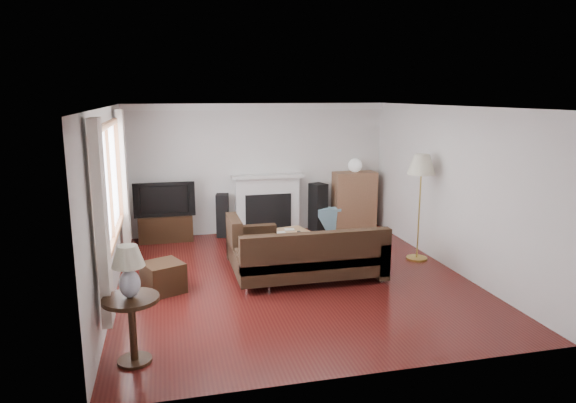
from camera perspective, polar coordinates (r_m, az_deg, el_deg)
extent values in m
cube|color=#4A1310|center=(7.67, 0.53, -8.52)|extent=(5.10, 5.60, 0.04)
cube|color=white|center=(7.20, 0.57, 10.49)|extent=(5.10, 5.60, 0.04)
cube|color=silver|center=(9.99, -3.29, 3.65)|extent=(5.00, 0.04, 2.50)
cube|color=silver|center=(4.79, 8.59, -5.52)|extent=(5.00, 0.04, 2.50)
cube|color=silver|center=(7.16, -19.25, -0.26)|extent=(0.04, 5.50, 2.50)
cube|color=silver|center=(8.29, 17.56, 1.43)|extent=(0.04, 5.50, 2.50)
cube|color=brown|center=(6.91, -19.16, 1.86)|extent=(0.12, 2.74, 1.54)
cube|color=white|center=(5.45, -20.01, -2.35)|extent=(0.10, 0.35, 2.10)
cube|color=white|center=(8.42, -17.80, 2.60)|extent=(0.10, 0.35, 2.10)
cube|color=white|center=(10.02, -2.29, -0.23)|extent=(1.40, 0.26, 1.15)
cube|color=black|center=(9.78, -13.42, -2.85)|extent=(0.97, 0.44, 0.49)
imported|color=black|center=(9.66, -13.58, 0.35)|extent=(1.09, 0.14, 0.63)
cube|color=black|center=(9.84, -7.28, -1.53)|extent=(0.28, 0.31, 0.82)
cube|color=black|center=(10.18, 3.36, -0.64)|extent=(0.35, 0.39, 0.95)
cube|color=brown|center=(10.39, 7.36, 0.12)|extent=(0.84, 0.40, 1.15)
sphere|color=white|center=(10.27, 7.47, 4.01)|extent=(0.27, 0.27, 0.27)
cube|color=black|center=(7.48, 2.50, -6.02)|extent=(2.34, 1.71, 0.75)
cube|color=#A67B4F|center=(8.70, -1.00, -4.67)|extent=(1.11, 0.77, 0.40)
cube|color=black|center=(7.31, -13.69, -8.18)|extent=(0.65, 0.65, 0.42)
cube|color=#B4973E|center=(8.56, 14.39, -0.68)|extent=(0.52, 0.52, 1.74)
cube|color=black|center=(5.53, -16.87, -13.50)|extent=(0.56, 0.56, 0.70)
cube|color=silver|center=(5.30, -17.26, -7.50)|extent=(0.32, 0.32, 0.52)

